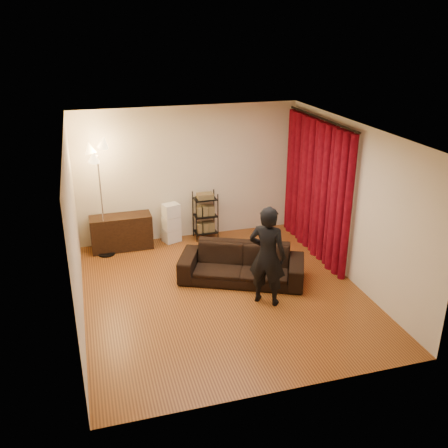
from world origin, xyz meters
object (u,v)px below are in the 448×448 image
object	(u,v)px
floor_lamp	(101,201)
media_cabinet	(122,232)
sofa	(242,264)
storage_boxes	(171,223)
wire_shelf	(205,216)
person	(267,256)

from	to	relation	value
floor_lamp	media_cabinet	bearing A→B (deg)	30.60
media_cabinet	sofa	bearing A→B (deg)	-46.26
storage_boxes	wire_shelf	xyz separation A→B (m)	(0.71, -0.01, 0.09)
media_cabinet	floor_lamp	xyz separation A→B (m)	(-0.33, -0.19, 0.75)
wire_shelf	floor_lamp	bearing A→B (deg)	173.63
person	media_cabinet	xyz separation A→B (m)	(-2.02, 2.70, -0.47)
sofa	wire_shelf	distance (m)	1.96
sofa	storage_boxes	size ratio (longest dim) A/B	2.59
person	media_cabinet	size ratio (longest dim) A/B	1.38
sofa	person	size ratio (longest dim) A/B	1.30
media_cabinet	floor_lamp	world-z (taller)	floor_lamp
sofa	wire_shelf	xyz separation A→B (m)	(-0.15, 1.95, 0.19)
storage_boxes	wire_shelf	distance (m)	0.72
floor_lamp	storage_boxes	bearing A→B (deg)	10.62
storage_boxes	wire_shelf	size ratio (longest dim) A/B	0.83
person	floor_lamp	size ratio (longest dim) A/B	0.74
floor_lamp	person	bearing A→B (deg)	-46.91
sofa	floor_lamp	xyz separation A→B (m)	(-2.19, 1.71, 0.79)
storage_boxes	floor_lamp	distance (m)	1.52
wire_shelf	floor_lamp	size ratio (longest dim) A/B	0.45
sofa	media_cabinet	world-z (taller)	media_cabinet
media_cabinet	floor_lamp	size ratio (longest dim) A/B	0.54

